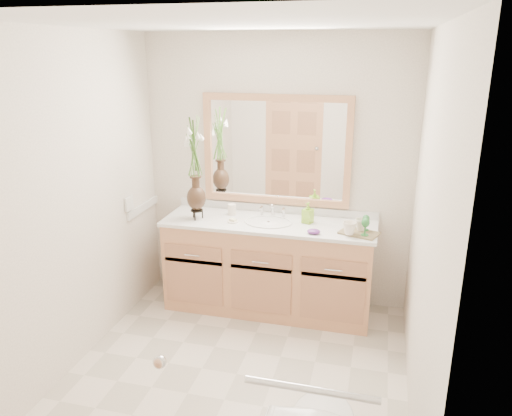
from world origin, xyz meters
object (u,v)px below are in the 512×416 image
(soap_bottle, at_px, (308,214))
(tray, at_px, (359,233))
(tumbler, at_px, (232,209))
(flower_vase, at_px, (195,158))

(soap_bottle, xyz_separation_m, tray, (0.44, -0.17, -0.07))
(tumbler, bearing_deg, flower_vase, -144.61)
(flower_vase, xyz_separation_m, tumbler, (0.26, 0.19, -0.49))
(tray, bearing_deg, flower_vase, -161.24)
(flower_vase, height_order, tumbler, flower_vase)
(tumbler, distance_m, soap_bottle, 0.70)
(soap_bottle, bearing_deg, flower_vase, -149.32)
(soap_bottle, distance_m, tray, 0.48)
(flower_vase, distance_m, soap_bottle, 1.07)
(tumbler, xyz_separation_m, tray, (1.14, -0.22, -0.04))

